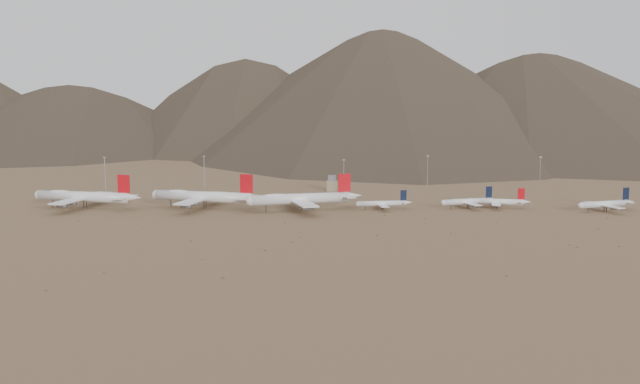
{
  "coord_description": "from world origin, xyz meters",
  "views": [
    {
      "loc": [
        25.1,
        -423.77,
        71.88
      ],
      "look_at": [
        21.53,
        30.0,
        11.17
      ],
      "focal_mm": 40.0,
      "sensor_mm": 36.0,
      "label": 1
    }
  ],
  "objects_px": {
    "widebody_centre": "(203,196)",
    "narrowbody_b": "(469,201)",
    "control_tower": "(332,184)",
    "narrowbody_a": "(383,203)",
    "widebody_west": "(84,196)",
    "widebody_east": "(301,199)"
  },
  "relations": [
    {
      "from": "narrowbody_a",
      "to": "widebody_centre",
      "type": "bearing_deg",
      "value": 170.27
    },
    {
      "from": "widebody_east",
      "to": "control_tower",
      "type": "distance_m",
      "value": 98.9
    },
    {
      "from": "widebody_centre",
      "to": "widebody_west",
      "type": "bearing_deg",
      "value": -166.62
    },
    {
      "from": "narrowbody_a",
      "to": "widebody_west",
      "type": "bearing_deg",
      "value": 170.41
    },
    {
      "from": "widebody_west",
      "to": "narrowbody_a",
      "type": "xyz_separation_m",
      "value": [
        194.25,
        -3.13,
        -3.83
      ]
    },
    {
      "from": "widebody_centre",
      "to": "control_tower",
      "type": "relative_size",
      "value": 6.39
    },
    {
      "from": "narrowbody_b",
      "to": "control_tower",
      "type": "bearing_deg",
      "value": 117.12
    },
    {
      "from": "widebody_west",
      "to": "widebody_east",
      "type": "distance_m",
      "value": 141.77
    },
    {
      "from": "widebody_west",
      "to": "narrowbody_b",
      "type": "distance_m",
      "value": 250.42
    },
    {
      "from": "narrowbody_a",
      "to": "widebody_east",
      "type": "bearing_deg",
      "value": 177.54
    },
    {
      "from": "widebody_centre",
      "to": "narrowbody_b",
      "type": "height_order",
      "value": "widebody_centre"
    },
    {
      "from": "widebody_west",
      "to": "control_tower",
      "type": "height_order",
      "value": "widebody_west"
    },
    {
      "from": "narrowbody_a",
      "to": "narrowbody_b",
      "type": "bearing_deg",
      "value": -2.59
    },
    {
      "from": "widebody_west",
      "to": "widebody_centre",
      "type": "relative_size",
      "value": 0.98
    },
    {
      "from": "narrowbody_a",
      "to": "narrowbody_b",
      "type": "height_order",
      "value": "narrowbody_b"
    },
    {
      "from": "narrowbody_b",
      "to": "control_tower",
      "type": "relative_size",
      "value": 3.32
    },
    {
      "from": "widebody_east",
      "to": "narrowbody_b",
      "type": "xyz_separation_m",
      "value": [
        108.89,
        11.71,
        -3.42
      ]
    },
    {
      "from": "widebody_west",
      "to": "control_tower",
      "type": "relative_size",
      "value": 6.27
    },
    {
      "from": "widebody_east",
      "to": "narrowbody_a",
      "type": "distance_m",
      "value": 53.21
    },
    {
      "from": "narrowbody_b",
      "to": "control_tower",
      "type": "height_order",
      "value": "narrowbody_b"
    },
    {
      "from": "widebody_east",
      "to": "widebody_centre",
      "type": "bearing_deg",
      "value": 155.75
    },
    {
      "from": "widebody_centre",
      "to": "control_tower",
      "type": "xyz_separation_m",
      "value": [
        83.92,
        88.81,
        -2.7
      ]
    }
  ]
}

